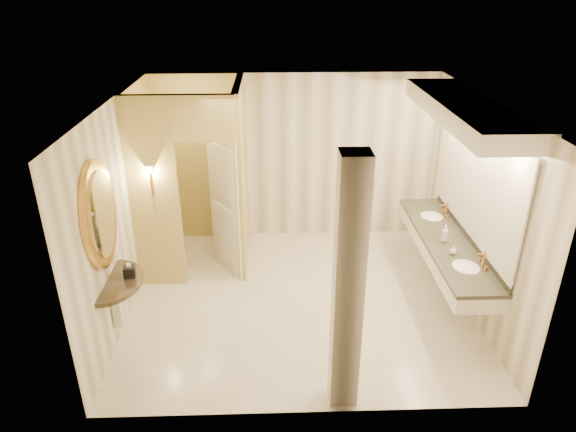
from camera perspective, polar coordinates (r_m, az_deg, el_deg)
The scene contains 16 objects.
floor at distance 7.12m, azimuth 1.27°, elevation -9.24°, with size 4.50×4.50×0.00m, color white.
ceiling at distance 6.02m, azimuth 1.51°, elevation 12.46°, with size 4.50×4.50×0.00m, color white.
wall_back at distance 8.31m, azimuth 0.60°, elevation 6.43°, with size 4.50×0.02×2.70m, color silver.
wall_front at distance 4.71m, azimuth 2.76°, elevation -9.48°, with size 4.50×0.02×2.70m, color silver.
wall_left at distance 6.71m, azimuth -18.17°, elevation 0.38°, with size 0.02×4.00×2.70m, color silver.
wall_right at distance 6.95m, azimuth 20.25°, elevation 0.91°, with size 0.02×4.00×2.70m, color silver.
toilet_closet at distance 7.36m, azimuth -7.89°, elevation 3.94°, with size 1.50×1.55×2.70m.
wall_sconce at distance 6.87m, azimuth -15.09°, elevation 4.83°, with size 0.14×0.14×0.42m.
vanity at distance 6.79m, azimuth 18.33°, elevation 3.22°, with size 0.75×2.82×2.09m.
console_shelf at distance 6.00m, azimuth -19.77°, elevation -3.00°, with size 0.94×0.94×1.92m.
pillar at distance 4.91m, azimuth 6.69°, elevation -8.02°, with size 0.28×0.28×2.70m, color silver.
tissue_box at distance 6.21m, azimuth -17.21°, elevation -5.91°, with size 0.13×0.13×0.13m, color black.
toilet at distance 8.27m, azimuth -6.92°, elevation -1.01°, with size 0.44×0.78×0.79m, color white.
soap_bottle_a at distance 7.10m, azimuth 17.05°, elevation -1.80°, with size 0.05×0.05×0.12m, color beige.
soap_bottle_b at distance 6.70m, azimuth 17.91°, elevation -3.63°, with size 0.09×0.09×0.12m, color silver.
soap_bottle_c at distance 6.96m, azimuth 17.03°, elevation -1.86°, with size 0.09×0.09×0.23m, color #C6B28C.
Camera 1 is at (-0.36, -5.86, 4.03)m, focal length 32.00 mm.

